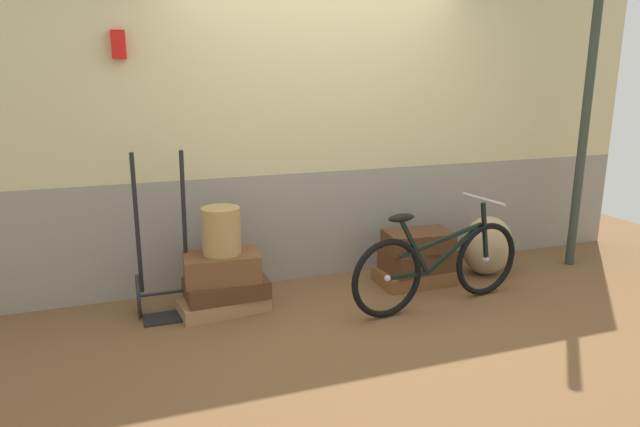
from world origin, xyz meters
TOP-DOWN VIEW (x-y plane):
  - ground at (0.00, 0.00)m, footprint 8.42×5.20m
  - station_building at (0.01, 0.85)m, footprint 6.42×0.74m
  - suitcase_0 at (-0.94, 0.30)m, footprint 0.70×0.47m
  - suitcase_1 at (-0.91, 0.28)m, footprint 0.63×0.41m
  - suitcase_2 at (-0.94, 0.28)m, footprint 0.57×0.38m
  - suitcase_3 at (0.73, 0.32)m, footprint 0.64×0.42m
  - suitcase_4 at (0.75, 0.31)m, footprint 0.61×0.44m
  - suitcase_5 at (0.74, 0.29)m, footprint 0.58×0.39m
  - wicker_basket at (-0.93, 0.30)m, footprint 0.29×0.29m
  - luggage_trolley at (-1.35, 0.37)m, footprint 0.42×0.38m
  - burlap_sack at (1.45, 0.29)m, footprint 0.46×0.40m
  - bicycle at (0.66, -0.18)m, footprint 1.56×0.46m

SIDE VIEW (x-z plane):
  - ground at x=0.00m, z-range -0.06..0.00m
  - suitcase_0 at x=-0.94m, z-range 0.00..0.11m
  - suitcase_3 at x=0.73m, z-range 0.00..0.12m
  - suitcase_1 at x=-0.91m, z-range 0.11..0.25m
  - suitcase_4 at x=0.75m, z-range 0.12..0.30m
  - burlap_sack at x=1.45m, z-range 0.00..0.53m
  - luggage_trolley at x=-1.35m, z-range -0.35..0.89m
  - bicycle at x=0.66m, z-range -0.08..0.74m
  - suitcase_2 at x=-0.94m, z-range 0.25..0.45m
  - suitcase_5 at x=0.74m, z-range 0.30..0.47m
  - wicker_basket at x=-0.93m, z-range 0.45..0.81m
  - station_building at x=0.01m, z-range 0.00..3.00m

